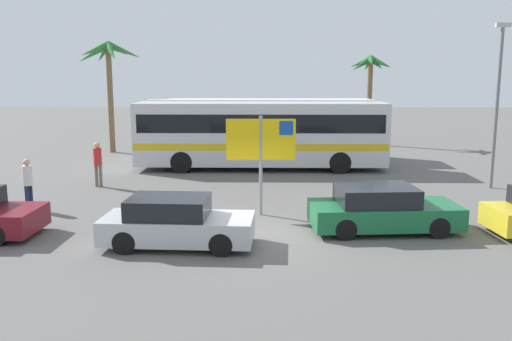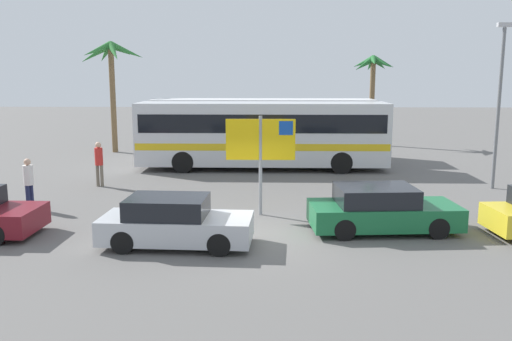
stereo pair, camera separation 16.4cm
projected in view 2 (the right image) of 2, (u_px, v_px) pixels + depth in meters
name	position (u px, v px, depth m)	size (l,w,h in m)	color
ground	(251.00, 235.00, 15.35)	(120.00, 120.00, 0.00)	#605E5B
bus_front_coach	(262.00, 132.00, 25.67)	(11.73, 2.49, 3.17)	silver
bus_rear_coach	(263.00, 125.00, 28.96)	(11.73, 2.49, 3.17)	white
ferry_sign	(262.00, 143.00, 17.16)	(2.20, 0.11, 3.20)	gray
car_silver	(174.00, 223.00, 14.28)	(4.03, 1.84, 1.32)	#B7BABF
car_green	(381.00, 210.00, 15.63)	(4.34, 2.16, 1.32)	#196638
pedestrian_by_bus	(99.00, 160.00, 21.80)	(0.32, 0.32, 1.81)	#706656
pedestrian_near_sign	(29.00, 180.00, 18.09)	(0.32, 0.32, 1.73)	#1E2347
lamp_post_right_side	(499.00, 99.00, 20.99)	(0.56, 0.20, 6.41)	slate
palm_tree_seaside	(373.00, 72.00, 34.14)	(2.79, 2.84, 5.65)	brown
palm_tree_inland	(111.00, 62.00, 30.76)	(3.73, 3.66, 6.33)	brown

